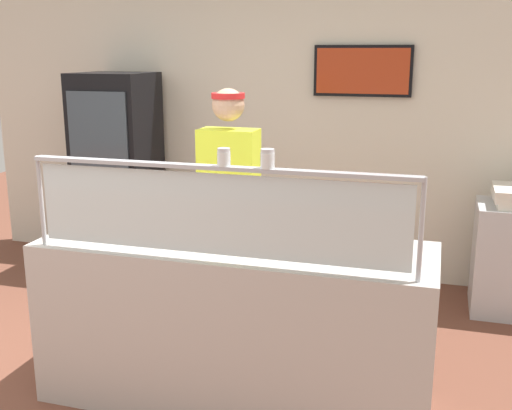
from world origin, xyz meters
name	(u,v)px	position (x,y,z in m)	size (l,w,h in m)	color
ground_plane	(265,349)	(1.10, 1.00, 0.00)	(12.00, 12.00, 0.00)	brown
shop_rear_unit	(318,125)	(1.10, 2.68, 1.36)	(6.60, 0.13, 2.70)	silver
serving_counter	(235,323)	(1.10, 0.37, 0.47)	(2.20, 0.73, 0.95)	#BCB7B2
sneeze_guard	(214,203)	(1.10, 0.06, 1.26)	(2.02, 0.06, 0.50)	#B2B5BC
pizza_tray	(188,233)	(0.79, 0.44, 0.97)	(0.50, 0.50, 0.04)	#9EA0A8
pizza_server	(189,230)	(0.81, 0.42, 0.99)	(0.07, 0.28, 0.01)	#ADAFB7
parmesan_shaker	(224,158)	(1.16, 0.06, 1.48)	(0.06, 0.06, 0.09)	white
pepper_flake_shaker	(268,160)	(1.37, 0.06, 1.49)	(0.07, 0.07, 0.09)	white
worker_figure	(230,204)	(0.85, 1.03, 1.01)	(0.41, 0.50, 1.76)	#23232D
drink_fridge	(118,173)	(-0.65, 2.23, 0.90)	(0.66, 0.62, 1.80)	black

